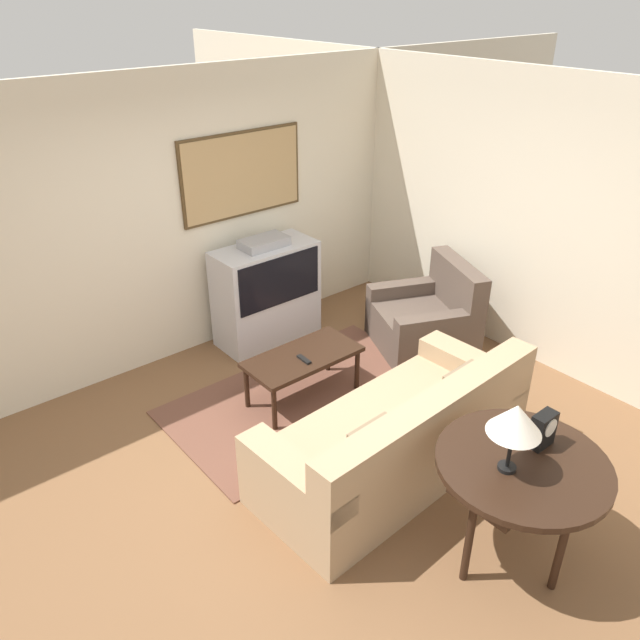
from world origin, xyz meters
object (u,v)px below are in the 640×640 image
at_px(armchair, 426,321).
at_px(coffee_table, 303,360).
at_px(console_table, 523,471).
at_px(tv, 266,293).
at_px(mantel_clock, 543,430).
at_px(table_lamp, 516,420).
at_px(couch, 398,438).

height_order(armchair, coffee_table, armchair).
distance_m(armchair, console_table, 2.70).
xyz_separation_m(tv, mantel_clock, (-0.24, -3.29, 0.38)).
bearing_deg(mantel_clock, console_table, -171.60).
bearing_deg(table_lamp, coffee_table, 85.15).
bearing_deg(console_table, coffee_table, 88.68).
height_order(armchair, console_table, armchair).
distance_m(coffee_table, console_table, 2.24).
distance_m(coffee_table, table_lamp, 2.32).
distance_m(armchair, mantel_clock, 2.59).
xyz_separation_m(console_table, mantel_clock, (0.21, 0.03, 0.19)).
height_order(console_table, mantel_clock, mantel_clock).
relative_size(coffee_table, table_lamp, 2.22).
bearing_deg(table_lamp, armchair, 50.87).
bearing_deg(couch, table_lamp, 78.51).
bearing_deg(coffee_table, mantel_clock, -85.87).
bearing_deg(couch, mantel_clock, 98.04).
relative_size(coffee_table, mantel_clock, 4.39).
xyz_separation_m(tv, console_table, (-0.45, -3.32, 0.19)).
distance_m(armchair, table_lamp, 2.85).
xyz_separation_m(table_lamp, mantel_clock, (0.34, -0.00, -0.24)).
bearing_deg(armchair, console_table, -12.54).
xyz_separation_m(armchair, coffee_table, (-1.53, 0.08, 0.12)).
bearing_deg(console_table, armchair, 53.55).
distance_m(console_table, mantel_clock, 0.28).
bearing_deg(mantel_clock, table_lamp, 179.81).
bearing_deg(tv, mantel_clock, -94.12).
relative_size(tv, console_table, 1.06).
bearing_deg(console_table, tv, 82.34).
bearing_deg(tv, table_lamp, -100.03).
relative_size(tv, table_lamp, 2.41).
relative_size(console_table, mantel_clock, 4.50).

